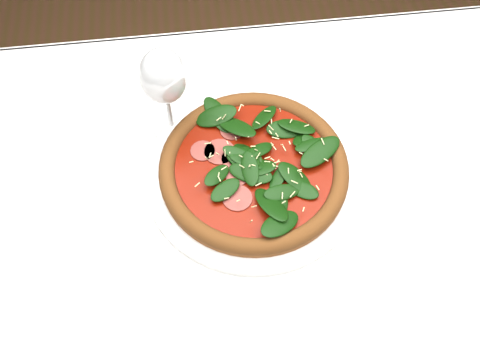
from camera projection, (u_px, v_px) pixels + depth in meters
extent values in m
plane|color=brown|center=(272.00, 320.00, 1.55)|extent=(6.00, 6.00, 0.00)
cube|color=white|center=(293.00, 194.00, 0.93)|extent=(1.20, 0.80, 0.04)
cylinder|color=#523C20|center=(54.00, 177.00, 1.39)|extent=(0.06, 0.06, 0.71)
cylinder|color=#523C20|center=(454.00, 135.00, 1.46)|extent=(0.06, 0.06, 0.71)
cube|color=white|center=(259.00, 63.00, 1.22)|extent=(1.20, 0.01, 0.22)
cylinder|color=white|center=(253.00, 174.00, 0.92)|extent=(0.37, 0.37, 0.01)
torus|color=white|center=(253.00, 172.00, 0.92)|extent=(0.37, 0.37, 0.01)
cylinder|color=#985A24|center=(254.00, 170.00, 0.91)|extent=(0.33, 0.33, 0.01)
torus|color=#A35B25|center=(254.00, 167.00, 0.91)|extent=(0.33, 0.33, 0.03)
cylinder|color=maroon|center=(254.00, 167.00, 0.91)|extent=(0.27, 0.27, 0.00)
cylinder|color=brown|center=(254.00, 166.00, 0.90)|extent=(0.24, 0.24, 0.00)
ellipsoid|color=#123309|center=(254.00, 162.00, 0.89)|extent=(0.26, 0.26, 0.03)
cylinder|color=beige|center=(254.00, 160.00, 0.89)|extent=(0.24, 0.24, 0.00)
cylinder|color=silver|center=(172.00, 128.00, 0.98)|extent=(0.07, 0.07, 0.00)
cylinder|color=silver|center=(169.00, 111.00, 0.94)|extent=(0.01, 0.01, 0.09)
ellipsoid|color=silver|center=(163.00, 76.00, 0.86)|extent=(0.08, 0.08, 0.10)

